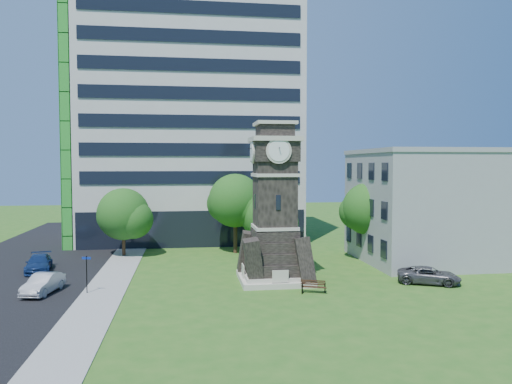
{
  "coord_description": "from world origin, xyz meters",
  "views": [
    {
      "loc": [
        -3.7,
        -35.53,
        8.98
      ],
      "look_at": [
        2.31,
        7.36,
        6.6
      ],
      "focal_mm": 35.0,
      "sensor_mm": 36.0,
      "label": 1
    }
  ],
  "objects": [
    {
      "name": "office_low",
      "position": [
        19.97,
        8.0,
        5.21
      ],
      "size": [
        15.2,
        12.2,
        10.4
      ],
      "color": "#929598",
      "rests_on": "ground"
    },
    {
      "name": "street",
      "position": [
        -18.0,
        5.0,
        0.01
      ],
      "size": [
        14.0,
        80.0,
        0.02
      ],
      "primitive_type": "cube",
      "color": "black",
      "rests_on": "ground"
    },
    {
      "name": "ground",
      "position": [
        0.0,
        0.0,
        0.0
      ],
      "size": [
        160.0,
        160.0,
        0.0
      ],
      "primitive_type": "plane",
      "color": "#285D1A",
      "rests_on": "ground"
    },
    {
      "name": "tree_ne",
      "position": [
        4.41,
        12.67,
        3.59
      ],
      "size": [
        5.44,
        4.95,
        6.22
      ],
      "rotation": [
        0.0,
        0.0,
        0.26
      ],
      "color": "#332114",
      "rests_on": "ground"
    },
    {
      "name": "tree_nc",
      "position": [
        1.28,
        14.64,
        5.14
      ],
      "size": [
        5.98,
        5.44,
        8.07
      ],
      "rotation": [
        0.0,
        0.0,
        -0.27
      ],
      "color": "#332114",
      "rests_on": "ground"
    },
    {
      "name": "car_street_mid",
      "position": [
        -13.64,
        0.52,
        0.69
      ],
      "size": [
        2.22,
        4.39,
        1.38
      ],
      "primitive_type": "imported",
      "rotation": [
        0.0,
        0.0,
        -0.19
      ],
      "color": "#989A9F",
      "rests_on": "ground"
    },
    {
      "name": "park_bench",
      "position": [
        5.08,
        -1.93,
        0.47
      ],
      "size": [
        1.73,
        0.46,
        0.89
      ],
      "rotation": [
        0.0,
        0.0,
        -0.36
      ],
      "color": "black",
      "rests_on": "ground"
    },
    {
      "name": "street_sign",
      "position": [
        -10.61,
        0.05,
        1.66
      ],
      "size": [
        0.64,
        0.06,
        2.66
      ],
      "rotation": [
        0.0,
        0.0,
        -0.25
      ],
      "color": "black",
      "rests_on": "ground"
    },
    {
      "name": "sidewalk",
      "position": [
        -9.5,
        5.0,
        0.03
      ],
      "size": [
        3.0,
        70.0,
        0.06
      ],
      "primitive_type": "cube",
      "color": "gray",
      "rests_on": "ground"
    },
    {
      "name": "office_tall",
      "position": [
        -3.2,
        25.84,
        14.22
      ],
      "size": [
        26.2,
        15.11,
        28.6
      ],
      "color": "silver",
      "rests_on": "ground"
    },
    {
      "name": "car_east_lot",
      "position": [
        14.39,
        -0.52,
        0.64
      ],
      "size": [
        5.06,
        3.84,
        1.28
      ],
      "primitive_type": "imported",
      "rotation": [
        0.0,
        0.0,
        1.14
      ],
      "color": "#46454A",
      "rests_on": "ground"
    },
    {
      "name": "car_street_north",
      "position": [
        -16.04,
        8.09,
        0.69
      ],
      "size": [
        2.73,
        5.01,
        1.38
      ],
      "primitive_type": "imported",
      "rotation": [
        0.0,
        0.0,
        0.18
      ],
      "color": "navy",
      "rests_on": "ground"
    },
    {
      "name": "clock_tower",
      "position": [
        3.0,
        2.0,
        5.28
      ],
      "size": [
        5.4,
        5.4,
        12.22
      ],
      "color": "beige",
      "rests_on": "ground"
    },
    {
      "name": "tree_nw",
      "position": [
        -9.77,
        14.47,
        3.98
      ],
      "size": [
        5.61,
        5.1,
        6.69
      ],
      "rotation": [
        0.0,
        0.0,
        0.32
      ],
      "color": "#332114",
      "rests_on": "ground"
    },
    {
      "name": "tree_east",
      "position": [
        13.18,
        8.91,
        4.67
      ],
      "size": [
        5.38,
        4.89,
        7.31
      ],
      "rotation": [
        0.0,
        0.0,
        0.36
      ],
      "color": "#332114",
      "rests_on": "ground"
    }
  ]
}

